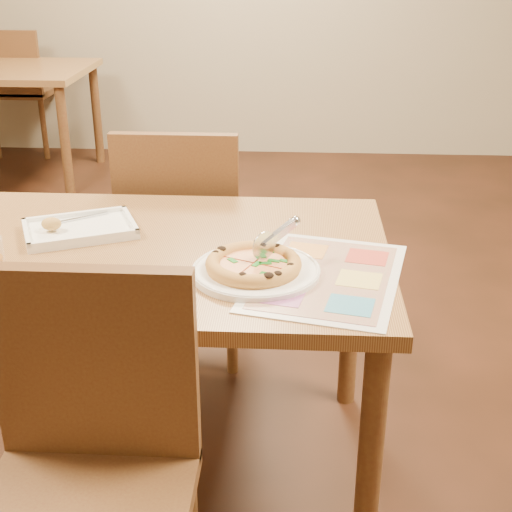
# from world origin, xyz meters

# --- Properties ---
(dining_table) EXTENTS (1.30, 0.85, 0.72)m
(dining_table) POSITION_xyz_m (0.00, 0.00, 0.63)
(dining_table) COLOR olive
(dining_table) RESTS_ON ground
(chair_near) EXTENTS (0.42, 0.42, 0.47)m
(chair_near) POSITION_xyz_m (0.00, -0.60, 0.57)
(chair_near) COLOR brown
(chair_near) RESTS_ON ground
(chair_far) EXTENTS (0.42, 0.42, 0.47)m
(chair_far) POSITION_xyz_m (-0.00, 0.60, 0.57)
(chair_far) COLOR brown
(chair_far) RESTS_ON ground
(bg_chair_far) EXTENTS (0.42, 0.42, 0.47)m
(bg_chair_far) POSITION_xyz_m (-1.60, 3.30, 0.57)
(bg_chair_far) COLOR brown
(bg_chair_far) RESTS_ON ground
(plate) EXTENTS (0.36, 0.36, 0.02)m
(plate) POSITION_xyz_m (0.31, -0.15, 0.73)
(plate) COLOR white
(plate) RESTS_ON dining_table
(pizza) EXTENTS (0.24, 0.24, 0.04)m
(pizza) POSITION_xyz_m (0.30, -0.15, 0.75)
(pizza) COLOR #E5A84E
(pizza) RESTS_ON plate
(pizza_cutter) EXTENTS (0.11, 0.11, 0.08)m
(pizza_cutter) POSITION_xyz_m (0.35, -0.10, 0.80)
(pizza_cutter) COLOR silver
(pizza_cutter) RESTS_ON pizza
(appetizer_tray) EXTENTS (0.35, 0.31, 0.06)m
(appetizer_tray) POSITION_xyz_m (-0.21, 0.09, 0.73)
(appetizer_tray) COLOR white
(appetizer_tray) RESTS_ON dining_table
(menu) EXTENTS (0.44, 0.54, 0.00)m
(menu) POSITION_xyz_m (0.48, -0.15, 0.72)
(menu) COLOR silver
(menu) RESTS_ON dining_table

